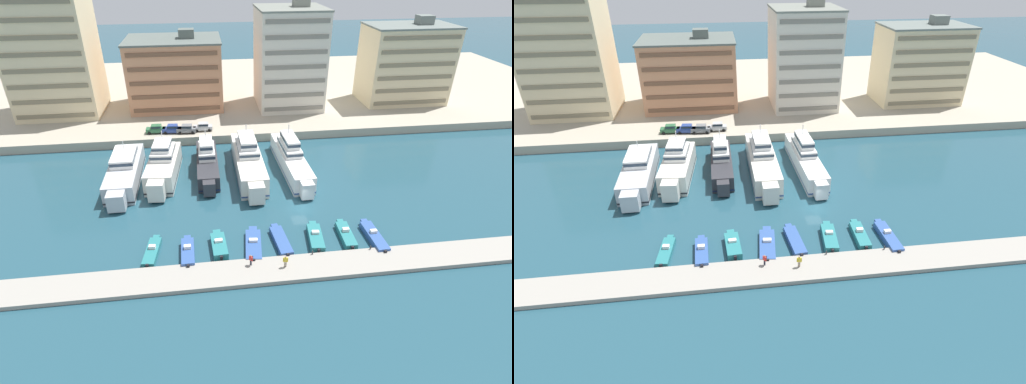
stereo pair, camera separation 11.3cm
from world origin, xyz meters
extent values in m
plane|color=#234C5B|center=(0.00, 0.00, 0.00)|extent=(400.00, 400.00, 0.00)
cube|color=#ADA38E|center=(0.00, 61.63, 0.92)|extent=(180.00, 70.00, 1.84)
cube|color=#9E998E|center=(0.00, -14.43, 0.30)|extent=(120.00, 4.74, 0.61)
cube|color=silver|center=(-29.07, 12.76, 1.65)|extent=(5.13, 17.36, 3.30)
cube|color=silver|center=(-28.99, 2.98, 1.73)|extent=(2.77, 2.52, 2.80)
cube|color=black|center=(-29.07, 12.76, 0.58)|extent=(5.18, 17.53, 0.24)
cube|color=white|center=(-29.08, 14.06, 4.07)|extent=(3.95, 7.30, 1.54)
cube|color=#233342|center=(-29.08, 14.06, 4.22)|extent=(4.01, 7.38, 0.55)
cylinder|color=silver|center=(-29.09, 15.15, 5.74)|extent=(0.16, 0.16, 1.80)
cube|color=silver|center=(-29.14, 21.87, 0.91)|extent=(4.26, 0.93, 0.20)
cube|color=silver|center=(-22.33, 13.35, 1.85)|extent=(5.94, 14.75, 3.69)
cube|color=silver|center=(-22.97, 5.08, 1.94)|extent=(2.84, 2.62, 3.14)
cube|color=black|center=(-22.33, 13.35, 0.65)|extent=(6.00, 14.90, 0.24)
cube|color=white|center=(-22.24, 14.43, 4.40)|extent=(4.23, 6.33, 1.42)
cube|color=#233342|center=(-22.24, 14.43, 4.54)|extent=(4.29, 6.39, 0.51)
cube|color=white|center=(-22.24, 14.43, 5.73)|extent=(3.30, 4.94, 1.25)
cube|color=#233342|center=(-22.24, 14.43, 5.86)|extent=(3.34, 4.99, 0.45)
cylinder|color=silver|center=(-22.17, 15.33, 7.26)|extent=(0.16, 0.16, 1.80)
cube|color=silver|center=(-21.73, 20.99, 1.02)|extent=(4.17, 1.22, 0.20)
cube|color=#333338|center=(-14.45, 14.40, 1.41)|extent=(3.90, 16.12, 2.82)
cube|color=#333338|center=(-14.38, 5.51, 1.48)|extent=(2.09, 1.90, 2.40)
cube|color=#192347|center=(-14.45, 14.40, 0.49)|extent=(3.94, 16.28, 0.24)
cube|color=white|center=(-14.46, 15.61, 3.56)|extent=(2.99, 6.78, 1.49)
cube|color=#233342|center=(-14.46, 15.61, 3.71)|extent=(3.03, 6.85, 0.53)
cube|color=white|center=(-14.46, 15.61, 5.03)|extent=(2.33, 5.29, 1.46)
cube|color=#233342|center=(-14.46, 15.61, 5.18)|extent=(2.36, 5.34, 0.53)
cylinder|color=silver|center=(-14.47, 16.62, 6.66)|extent=(0.16, 0.16, 1.80)
cube|color=#333338|center=(-14.52, 22.90, 0.77)|extent=(3.21, 0.93, 0.20)
cube|color=silver|center=(-6.97, 13.11, 1.86)|extent=(4.84, 19.88, 3.71)
cube|color=silver|center=(-6.88, 2.13, 1.95)|extent=(2.60, 2.37, 3.16)
cube|color=#334C7F|center=(-6.97, 13.11, 0.65)|extent=(4.89, 20.08, 0.24)
cube|color=white|center=(-6.98, 14.60, 4.37)|extent=(3.72, 8.36, 1.32)
cube|color=#233342|center=(-6.98, 14.60, 4.51)|extent=(3.77, 8.45, 0.48)
cube|color=white|center=(-6.98, 14.60, 5.78)|extent=(2.90, 6.52, 1.48)
cube|color=#233342|center=(-6.98, 14.60, 5.92)|extent=(2.94, 6.59, 0.53)
cylinder|color=silver|center=(-6.99, 15.85, 7.42)|extent=(0.16, 0.16, 1.80)
cube|color=silver|center=(-7.05, 23.48, 1.02)|extent=(4.00, 0.93, 0.20)
cube|color=white|center=(1.14, 13.24, 1.63)|extent=(4.56, 20.08, 3.26)
cube|color=white|center=(1.55, 2.42, 1.71)|extent=(2.16, 1.98, 2.77)
cube|color=#334C7F|center=(1.14, 13.24, 0.57)|extent=(4.60, 20.28, 0.24)
cube|color=white|center=(1.08, 14.73, 3.91)|extent=(3.28, 8.48, 1.31)
cube|color=#233342|center=(1.08, 14.73, 4.04)|extent=(3.32, 8.57, 0.47)
cube|color=white|center=(1.08, 14.73, 5.30)|extent=(2.56, 6.62, 1.48)
cube|color=#233342|center=(1.08, 14.73, 5.45)|extent=(2.59, 6.68, 0.53)
cylinder|color=silver|center=(1.03, 15.99, 6.94)|extent=(0.16, 0.16, 1.80)
cube|color=white|center=(0.74, 23.66, 0.90)|extent=(3.26, 1.02, 0.20)
cube|color=teal|center=(-22.63, -8.78, 0.36)|extent=(2.26, 5.77, 0.71)
cube|color=teal|center=(-22.28, -5.66, 0.36)|extent=(0.98, 0.83, 0.61)
cube|color=silver|center=(-22.58, -8.36, 0.95)|extent=(0.96, 0.70, 0.47)
cube|color=#283847|center=(-22.55, -8.08, 1.01)|extent=(0.82, 0.17, 0.28)
cube|color=black|center=(-22.97, -11.75, 0.51)|extent=(0.39, 0.32, 0.60)
cube|color=#33569E|center=(-17.78, -9.76, 0.49)|extent=(1.90, 5.53, 0.99)
cube|color=#33569E|center=(-17.88, -6.68, 0.49)|extent=(0.97, 0.80, 0.84)
cube|color=silver|center=(-17.80, -9.35, 1.23)|extent=(0.97, 0.63, 0.48)
cube|color=#283847|center=(-17.81, -9.07, 1.30)|extent=(0.86, 0.11, 0.29)
cube|color=black|center=(-17.69, -12.68, 0.64)|extent=(0.37, 0.29, 0.60)
cube|color=teal|center=(-13.53, -8.89, 0.52)|extent=(2.31, 5.12, 1.05)
cube|color=teal|center=(-13.73, -6.01, 0.52)|extent=(1.14, 0.96, 0.89)
cube|color=silver|center=(-13.56, -8.52, 1.22)|extent=(1.12, 0.67, 0.36)
cube|color=#283847|center=(-13.58, -8.24, 1.28)|extent=(0.99, 0.15, 0.21)
cube|color=black|center=(-13.35, -11.56, 0.67)|extent=(0.38, 0.30, 0.60)
cube|color=#33569E|center=(-8.79, -9.13, 0.35)|extent=(2.81, 6.68, 0.70)
cube|color=#33569E|center=(-8.42, -5.47, 0.35)|extent=(1.28, 1.09, 0.60)
cube|color=silver|center=(-8.74, -8.65, 0.90)|extent=(1.24, 0.72, 0.39)
cube|color=#283847|center=(-8.72, -8.37, 0.95)|extent=(1.08, 0.19, 0.23)
cube|color=black|center=(-9.15, -12.54, 0.50)|extent=(0.39, 0.32, 0.60)
cube|color=#33569E|center=(-4.84, -8.83, 0.44)|extent=(2.38, 6.40, 0.88)
cube|color=#33569E|center=(-5.18, -5.36, 0.44)|extent=(1.05, 0.89, 0.74)
cube|color=black|center=(-4.51, -12.12, 0.59)|extent=(0.39, 0.31, 0.60)
cube|color=teal|center=(0.11, -8.88, 0.54)|extent=(2.50, 5.82, 1.07)
cube|color=teal|center=(0.47, -5.71, 0.54)|extent=(1.12, 0.96, 0.91)
cube|color=silver|center=(0.15, -8.46, 1.27)|extent=(1.09, 0.71, 0.39)
cube|color=#283847|center=(0.19, -8.18, 1.33)|extent=(0.94, 0.19, 0.24)
cube|color=black|center=(-0.23, -11.87, 0.69)|extent=(0.39, 0.32, 0.60)
cube|color=teal|center=(4.64, -8.76, 0.47)|extent=(1.92, 5.76, 0.94)
cube|color=teal|center=(4.75, -5.57, 0.47)|extent=(0.97, 0.81, 0.80)
cube|color=silver|center=(4.65, -8.33, 1.18)|extent=(0.97, 0.63, 0.49)
cube|color=#283847|center=(4.66, -8.05, 1.26)|extent=(0.86, 0.11, 0.29)
cube|color=black|center=(4.53, -11.78, 0.62)|extent=(0.37, 0.29, 0.60)
cube|color=#33569E|center=(8.49, -9.70, 0.48)|extent=(1.96, 6.76, 0.96)
cube|color=#33569E|center=(8.35, -6.01, 0.48)|extent=(0.97, 0.80, 0.82)
cube|color=silver|center=(8.47, -9.20, 1.18)|extent=(0.96, 0.63, 0.43)
cube|color=#283847|center=(8.46, -8.92, 1.24)|extent=(0.86, 0.11, 0.26)
cube|color=black|center=(8.62, -13.23, 0.63)|extent=(0.37, 0.29, 0.60)
cube|color=#2D6642|center=(-24.98, 30.00, 2.56)|extent=(4.15, 1.82, 0.80)
cube|color=#2D6642|center=(-24.83, 30.00, 3.30)|extent=(2.14, 1.62, 0.68)
cube|color=#1E2833|center=(-24.83, 30.00, 3.30)|extent=(2.10, 1.63, 0.37)
cylinder|color=black|center=(-26.36, 29.19, 2.16)|extent=(0.65, 0.24, 0.64)
cylinder|color=black|center=(-26.31, 30.89, 2.16)|extent=(0.65, 0.24, 0.64)
cylinder|color=black|center=(-23.66, 29.11, 2.16)|extent=(0.65, 0.24, 0.64)
cylinder|color=black|center=(-23.61, 30.81, 2.16)|extent=(0.65, 0.24, 0.64)
cube|color=#28428E|center=(-21.54, 29.64, 2.56)|extent=(4.24, 2.07, 0.80)
cube|color=#28428E|center=(-21.40, 29.63, 3.30)|extent=(2.23, 1.75, 0.68)
cube|color=#1E2833|center=(-21.40, 29.63, 3.30)|extent=(2.19, 1.76, 0.37)
cylinder|color=black|center=(-22.97, 28.92, 2.16)|extent=(0.66, 0.28, 0.64)
cylinder|color=black|center=(-22.81, 30.61, 2.16)|extent=(0.66, 0.28, 0.64)
cylinder|color=black|center=(-20.28, 28.67, 2.16)|extent=(0.66, 0.28, 0.64)
cylinder|color=black|center=(-20.12, 30.37, 2.16)|extent=(0.66, 0.28, 0.64)
cube|color=slate|center=(-18.49, 29.23, 2.56)|extent=(4.21, 2.00, 0.80)
cube|color=slate|center=(-18.34, 29.22, 3.30)|extent=(2.21, 1.71, 0.68)
cube|color=#1E2833|center=(-18.34, 29.22, 3.30)|extent=(2.17, 1.72, 0.37)
cylinder|color=black|center=(-19.90, 28.48, 2.16)|extent=(0.65, 0.27, 0.64)
cylinder|color=black|center=(-19.77, 30.18, 2.16)|extent=(0.65, 0.27, 0.64)
cylinder|color=black|center=(-17.20, 28.29, 2.16)|extent=(0.65, 0.27, 0.64)
cylinder|color=black|center=(-17.08, 29.98, 2.16)|extent=(0.65, 0.27, 0.64)
cube|color=#B7BCC1|center=(-14.95, 30.02, 2.56)|extent=(4.10, 1.71, 0.80)
cube|color=#B7BCC1|center=(-14.80, 30.02, 3.30)|extent=(2.10, 1.56, 0.68)
cube|color=#1E2833|center=(-14.80, 30.02, 3.30)|extent=(2.06, 1.58, 0.37)
cylinder|color=black|center=(-16.30, 29.17, 2.16)|extent=(0.64, 0.22, 0.64)
cylinder|color=black|center=(-16.30, 30.87, 2.16)|extent=(0.64, 0.22, 0.64)
cylinder|color=black|center=(-13.60, 29.17, 2.16)|extent=(0.64, 0.22, 0.64)
cylinder|color=black|center=(-13.60, 30.87, 2.16)|extent=(0.64, 0.22, 0.64)
cube|color=beige|center=(-47.76, 46.59, 15.26)|extent=(18.27, 15.37, 26.84)
cube|color=#7E7359|center=(-47.76, 38.81, 3.52)|extent=(16.81, 0.24, 0.90)
cube|color=#7E7359|center=(-47.76, 38.81, 6.87)|extent=(16.81, 0.24, 0.90)
cube|color=#7E7359|center=(-47.76, 38.81, 10.23)|extent=(16.81, 0.24, 0.90)
cube|color=#7E7359|center=(-47.76, 38.81, 13.58)|extent=(16.81, 0.24, 0.90)
cube|color=#7E7359|center=(-47.76, 38.81, 16.94)|extent=(16.81, 0.24, 0.90)
cube|color=#7E7359|center=(-47.76, 38.81, 20.29)|extent=(16.81, 0.24, 0.90)
cube|color=#7E7359|center=(-47.76, 38.81, 23.65)|extent=(16.81, 0.24, 0.90)
cube|color=#7E7359|center=(-47.76, 38.81, 27.00)|extent=(16.81, 0.24, 0.90)
cube|color=tan|center=(-20.71, 48.22, 9.70)|extent=(21.88, 15.79, 15.72)
cube|color=brown|center=(-20.71, 40.22, 3.41)|extent=(20.13, 0.24, 0.90)
cube|color=brown|center=(-20.71, 40.22, 6.56)|extent=(20.13, 0.24, 0.90)
cube|color=brown|center=(-20.71, 40.22, 9.70)|extent=(20.13, 0.24, 0.90)
cube|color=brown|center=(-20.71, 40.22, 12.85)|extent=(20.13, 0.24, 0.90)
cube|color=brown|center=(-20.71, 40.22, 15.99)|extent=(20.13, 0.24, 0.90)
cube|color=#56605B|center=(-20.71, 48.22, 17.76)|extent=(22.32, 16.11, 0.40)
cube|color=#56605B|center=(-17.43, 48.22, 18.96)|extent=(3.60, 3.20, 2.00)
cube|color=silver|center=(6.72, 44.94, 13.06)|extent=(15.35, 15.52, 22.45)
cube|color=gray|center=(6.72, 37.07, 3.44)|extent=(14.12, 0.24, 0.90)
cube|color=gray|center=(6.72, 37.07, 6.65)|extent=(14.12, 0.24, 0.90)
cube|color=gray|center=(6.72, 37.07, 9.86)|extent=(14.12, 0.24, 0.90)
cube|color=gray|center=(6.72, 37.07, 13.06)|extent=(14.12, 0.24, 0.90)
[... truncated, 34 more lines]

